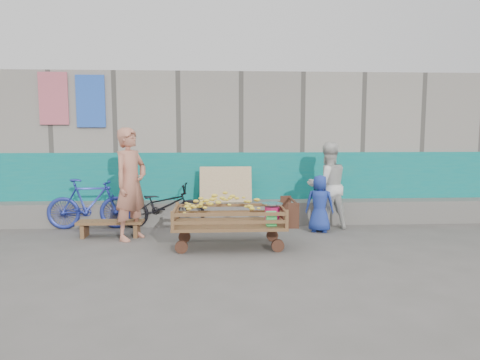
{
  "coord_description": "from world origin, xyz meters",
  "views": [
    {
      "loc": [
        0.12,
        -5.96,
        1.8
      ],
      "look_at": [
        0.52,
        1.2,
        1.0
      ],
      "focal_mm": 32.0,
      "sensor_mm": 36.0,
      "label": 1
    }
  ],
  "objects": [
    {
      "name": "child",
      "position": [
        1.99,
        1.58,
        0.52
      ],
      "size": [
        0.57,
        0.44,
        1.04
      ],
      "primitive_type": "imported",
      "rotation": [
        0.0,
        0.0,
        2.91
      ],
      "color": "navy",
      "rests_on": "ground"
    },
    {
      "name": "bicycle_dark",
      "position": [
        -0.9,
        2.05,
        0.42
      ],
      "size": [
        1.64,
        0.67,
        0.85
      ],
      "primitive_type": "imported",
      "rotation": [
        0.0,
        0.0,
        1.5
      ],
      "color": "black",
      "rests_on": "ground"
    },
    {
      "name": "ground",
      "position": [
        0.0,
        0.0,
        0.0
      ],
      "size": [
        80.0,
        80.0,
        0.0
      ],
      "primitive_type": "plane",
      "color": "#52504B",
      "rests_on": "ground"
    },
    {
      "name": "building_wall",
      "position": [
        -0.0,
        4.05,
        1.47
      ],
      "size": [
        12.0,
        3.5,
        3.0
      ],
      "color": "gray",
      "rests_on": "ground"
    },
    {
      "name": "banana_cart",
      "position": [
        0.28,
        0.62,
        0.55
      ],
      "size": [
        1.91,
        0.87,
        0.81
      ],
      "color": "brown",
      "rests_on": "ground"
    },
    {
      "name": "bicycle_blue",
      "position": [
        -2.24,
        2.05,
        0.47
      ],
      "size": [
        1.58,
        0.49,
        0.95
      ],
      "primitive_type": "imported",
      "rotation": [
        0.0,
        0.0,
        1.6
      ],
      "color": "#26349D",
      "rests_on": "ground"
    },
    {
      "name": "woman",
      "position": [
        2.19,
        1.86,
        0.81
      ],
      "size": [
        0.88,
        0.74,
        1.62
      ],
      "primitive_type": "imported",
      "rotation": [
        0.0,
        0.0,
        3.32
      ],
      "color": "silver",
      "rests_on": "ground"
    },
    {
      "name": "vendor_man",
      "position": [
        -1.31,
        1.23,
        0.94
      ],
      "size": [
        0.74,
        0.82,
        1.88
      ],
      "primitive_type": "imported",
      "rotation": [
        0.0,
        0.0,
        1.03
      ],
      "color": "#B77158",
      "rests_on": "ground"
    },
    {
      "name": "bench",
      "position": [
        -1.71,
        1.42,
        0.2
      ],
      "size": [
        1.12,
        0.34,
        0.28
      ],
      "color": "brown",
      "rests_on": "ground"
    }
  ]
}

